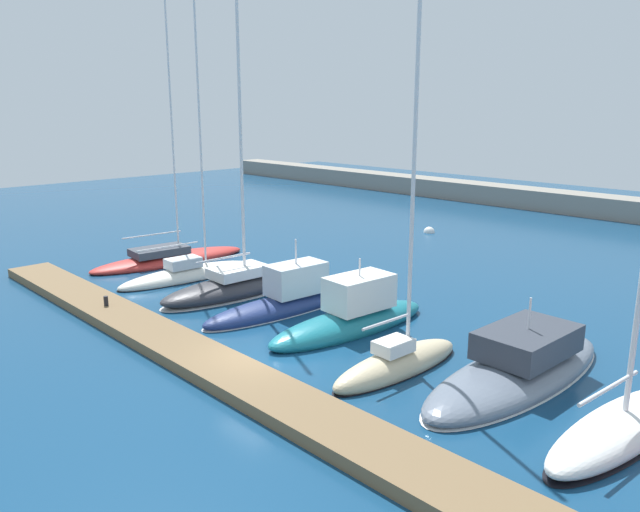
# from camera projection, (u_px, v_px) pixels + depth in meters

# --- Properties ---
(ground_plane) EXTENTS (120.00, 120.00, 0.00)m
(ground_plane) POSITION_uv_depth(u_px,v_px,m) (257.00, 364.00, 22.86)
(ground_plane) COLOR navy
(dock_pier) EXTENTS (38.35, 2.22, 0.44)m
(dock_pier) POSITION_uv_depth(u_px,v_px,m) (223.00, 371.00, 21.81)
(dock_pier) COLOR brown
(dock_pier) RESTS_ON ground_plane
(sailboat_red_nearest) EXTENTS (3.42, 10.06, 21.14)m
(sailboat_red_nearest) POSITION_uv_depth(u_px,v_px,m) (169.00, 257.00, 37.64)
(sailboat_red_nearest) COLOR #B72D28
(sailboat_red_nearest) RESTS_ON ground_plane
(sailboat_ivory_second) EXTENTS (2.44, 8.39, 15.16)m
(sailboat_ivory_second) POSITION_uv_depth(u_px,v_px,m) (188.00, 274.00, 34.24)
(sailboat_ivory_second) COLOR silver
(sailboat_ivory_second) RESTS_ON ground_plane
(sailboat_charcoal_third) EXTENTS (2.94, 8.95, 16.94)m
(sailboat_charcoal_third) POSITION_uv_depth(u_px,v_px,m) (239.00, 284.00, 31.40)
(sailboat_charcoal_third) COLOR #2D2D33
(sailboat_charcoal_third) RESTS_ON ground_plane
(motorboat_navy_fourth) EXTENTS (2.56, 8.38, 3.66)m
(motorboat_navy_fourth) POSITION_uv_depth(u_px,v_px,m) (285.00, 300.00, 28.71)
(motorboat_navy_fourth) COLOR navy
(motorboat_navy_fourth) RESTS_ON ground_plane
(motorboat_teal_fifth) EXTENTS (2.86, 8.53, 3.46)m
(motorboat_teal_fifth) POSITION_uv_depth(u_px,v_px,m) (353.00, 316.00, 26.33)
(motorboat_teal_fifth) COLOR #19707F
(motorboat_teal_fifth) RESTS_ON ground_plane
(sailboat_sand_sixth) EXTENTS (1.83, 6.35, 13.56)m
(sailboat_sand_sixth) POSITION_uv_depth(u_px,v_px,m) (397.00, 362.00, 22.26)
(sailboat_sand_sixth) COLOR beige
(sailboat_sand_sixth) RESTS_ON ground_plane
(motorboat_slate_seventh) EXTENTS (3.31, 10.11, 3.34)m
(motorboat_slate_seventh) POSITION_uv_depth(u_px,v_px,m) (519.00, 369.00, 21.52)
(motorboat_slate_seventh) COLOR slate
(motorboat_slate_seventh) RESTS_ON ground_plane
(sailboat_white_eighth) EXTENTS (2.41, 7.60, 11.55)m
(sailboat_white_eighth) POSITION_uv_depth(u_px,v_px,m) (620.00, 426.00, 17.73)
(sailboat_white_eighth) COLOR white
(sailboat_white_eighth) RESTS_ON ground_plane
(mooring_buoy_white) EXTENTS (0.85, 0.85, 0.85)m
(mooring_buoy_white) POSITION_uv_depth(u_px,v_px,m) (429.00, 232.00, 46.57)
(mooring_buoy_white) COLOR white
(mooring_buoy_white) RESTS_ON ground_plane
(dock_bollard) EXTENTS (0.20, 0.20, 0.44)m
(dock_bollard) POSITION_uv_depth(u_px,v_px,m) (106.00, 301.00, 28.15)
(dock_bollard) COLOR black
(dock_bollard) RESTS_ON dock_pier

